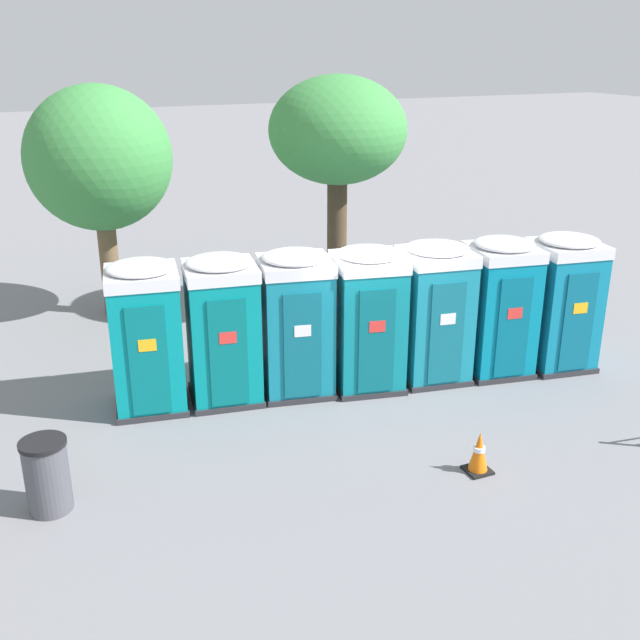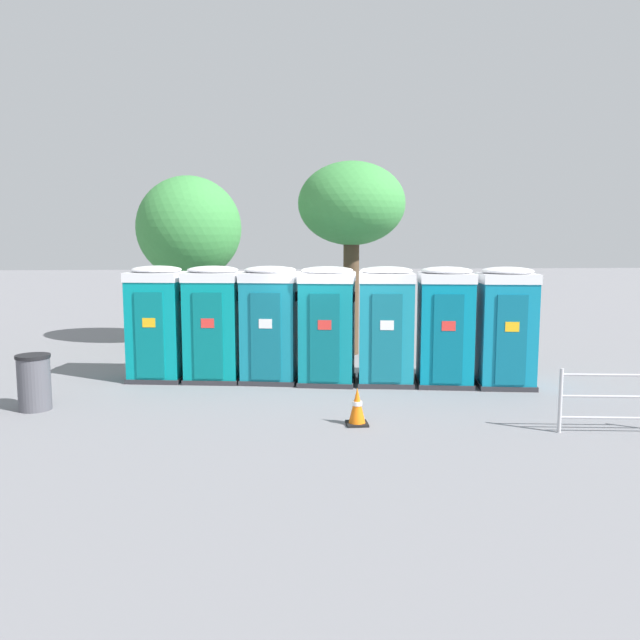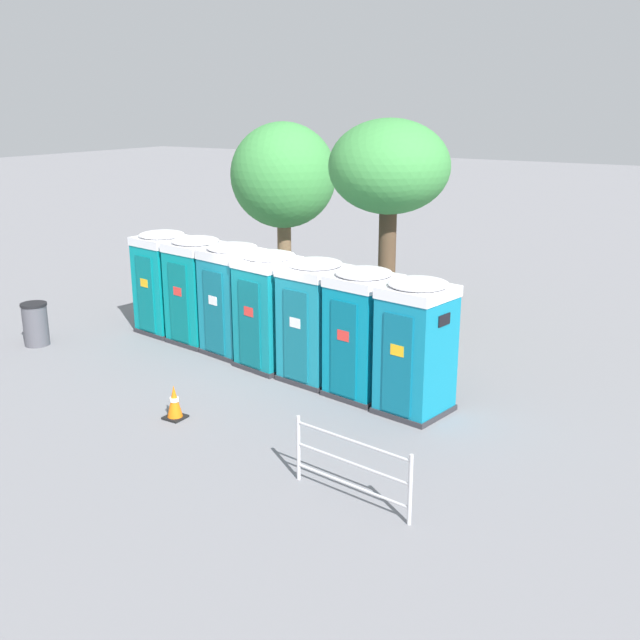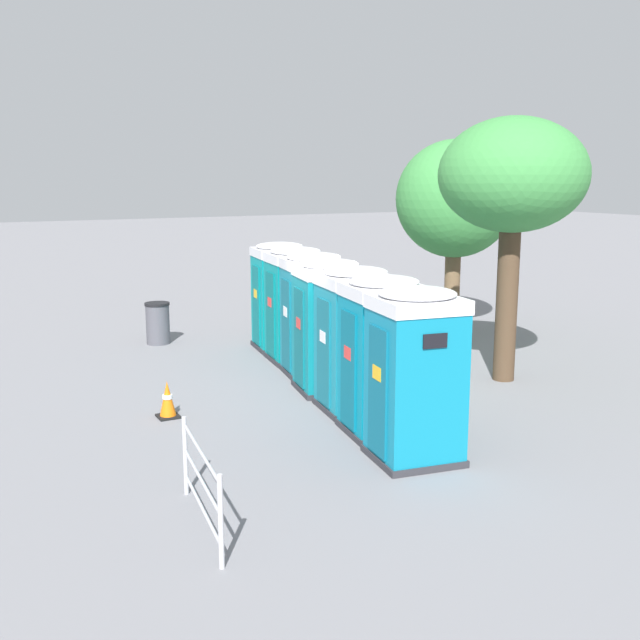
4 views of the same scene
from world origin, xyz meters
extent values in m
plane|color=slate|center=(0.00, 0.00, 0.00)|extent=(120.00, 120.00, 0.00)
cube|color=#2D2D33|center=(-3.77, 0.38, 0.05)|extent=(1.35, 1.37, 0.10)
cube|color=#078B91|center=(-3.77, 0.38, 1.15)|extent=(1.28, 1.30, 2.10)
cube|color=#076C71|center=(-3.87, -0.19, 1.07)|extent=(0.61, 0.13, 1.85)
cube|color=yellow|center=(-3.87, -0.21, 1.35)|extent=(0.28, 0.05, 0.20)
cube|color=black|center=(-3.21, 0.29, 1.89)|extent=(0.08, 0.36, 0.20)
cube|color=white|center=(-3.77, 0.38, 2.30)|extent=(1.32, 1.34, 0.20)
ellipsoid|color=white|center=(-3.77, 0.38, 2.45)|extent=(1.26, 1.28, 0.18)
cube|color=#2D2D33|center=(-2.53, 0.18, 0.05)|extent=(1.35, 1.36, 0.10)
cube|color=#07868A|center=(-2.53, 0.18, 1.15)|extent=(1.29, 1.29, 2.10)
cube|color=#07686B|center=(-2.62, -0.40, 1.07)|extent=(0.62, 0.12, 1.85)
cube|color=red|center=(-2.62, -0.41, 1.35)|extent=(0.28, 0.05, 0.20)
cube|color=black|center=(-1.96, 0.10, 1.89)|extent=(0.08, 0.36, 0.20)
cube|color=white|center=(-2.53, 0.18, 2.30)|extent=(1.33, 1.33, 0.20)
ellipsoid|color=white|center=(-2.53, 0.18, 2.45)|extent=(1.26, 1.27, 0.18)
cube|color=#2D2D33|center=(-1.29, -0.02, 0.05)|extent=(1.42, 1.41, 0.10)
cube|color=#127B92|center=(-1.29, -0.02, 1.15)|extent=(1.35, 1.34, 2.10)
cube|color=#0E6072|center=(-1.40, -0.60, 1.07)|extent=(0.63, 0.15, 1.85)
cube|color=white|center=(-1.40, -0.62, 1.35)|extent=(0.28, 0.06, 0.20)
cube|color=black|center=(-0.71, -0.14, 1.89)|extent=(0.09, 0.36, 0.20)
cube|color=white|center=(-1.29, -0.02, 2.30)|extent=(1.39, 1.38, 0.20)
ellipsoid|color=white|center=(-1.29, -0.02, 2.45)|extent=(1.32, 1.31, 0.18)
cube|color=#2D2D33|center=(-0.06, -0.34, 0.05)|extent=(1.40, 1.41, 0.10)
cube|color=#0D7E8C|center=(-0.06, -0.34, 1.15)|extent=(1.33, 1.34, 2.10)
cube|color=#0A626D|center=(-0.18, -0.91, 1.07)|extent=(0.62, 0.15, 1.85)
cube|color=red|center=(-0.18, -0.93, 1.35)|extent=(0.28, 0.06, 0.20)
cube|color=black|center=(0.50, -0.45, 1.89)|extent=(0.09, 0.36, 0.20)
cube|color=white|center=(-0.06, -0.34, 2.30)|extent=(1.37, 1.38, 0.20)
ellipsoid|color=white|center=(-0.06, -0.34, 2.45)|extent=(1.31, 1.31, 0.18)
cube|color=#2D2D33|center=(1.19, -0.50, 0.05)|extent=(1.36, 1.37, 0.10)
cube|color=teal|center=(1.19, -0.50, 1.15)|extent=(1.29, 1.30, 2.10)
cube|color=#116578|center=(1.10, -1.08, 1.07)|extent=(0.62, 0.13, 1.85)
cube|color=white|center=(1.09, -1.10, 1.35)|extent=(0.28, 0.05, 0.20)
cube|color=black|center=(1.76, -0.59, 1.89)|extent=(0.08, 0.36, 0.20)
cube|color=white|center=(1.19, -0.50, 2.30)|extent=(1.33, 1.34, 0.20)
ellipsoid|color=white|center=(1.19, -0.50, 2.45)|extent=(1.27, 1.27, 0.18)
cube|color=#2D2D33|center=(2.43, -0.73, 0.05)|extent=(1.34, 1.37, 0.10)
cube|color=#077C9C|center=(2.43, -0.73, 1.15)|extent=(1.27, 1.31, 2.10)
cube|color=#07617A|center=(2.33, -1.31, 1.07)|extent=(0.60, 0.13, 1.85)
cube|color=red|center=(2.33, -1.32, 1.35)|extent=(0.28, 0.05, 0.20)
cube|color=black|center=(2.98, -0.82, 1.89)|extent=(0.08, 0.36, 0.20)
cube|color=white|center=(2.43, -0.73, 2.30)|extent=(1.31, 1.35, 0.20)
ellipsoid|color=white|center=(2.43, -0.73, 2.45)|extent=(1.25, 1.28, 0.18)
cube|color=#2D2D33|center=(3.66, -0.97, 0.05)|extent=(1.33, 1.36, 0.10)
cube|color=#0E7A9D|center=(3.66, -0.97, 1.15)|extent=(1.27, 1.30, 2.10)
cube|color=#0B5F7A|center=(3.57, -1.55, 1.07)|extent=(0.60, 0.12, 1.85)
cube|color=yellow|center=(3.57, -1.57, 1.35)|extent=(0.28, 0.05, 0.20)
cube|color=black|center=(4.22, -1.06, 1.89)|extent=(0.08, 0.36, 0.20)
cube|color=white|center=(3.66, -0.97, 2.30)|extent=(1.31, 1.34, 0.20)
ellipsoid|color=white|center=(3.66, -0.97, 2.45)|extent=(1.24, 1.27, 0.18)
cylinder|color=#4C3826|center=(0.95, 3.15, 1.74)|extent=(0.43, 0.43, 3.47)
ellipsoid|color=#3D8C42|center=(0.95, 3.15, 4.09)|extent=(2.87, 2.87, 2.22)
cylinder|color=brown|center=(-3.60, 5.37, 1.32)|extent=(0.41, 0.41, 2.64)
ellipsoid|color=#3D8C42|center=(-3.60, 5.37, 3.48)|extent=(3.09, 3.09, 3.06)
cylinder|color=#4C4C54|center=(-5.62, -2.07, 0.48)|extent=(0.57, 0.57, 0.96)
cylinder|color=black|center=(-5.62, -2.07, 0.99)|extent=(0.61, 0.61, 0.06)
cube|color=black|center=(0.10, -3.57, 0.02)|extent=(0.36, 0.36, 0.04)
cone|color=orange|center=(0.10, -3.57, 0.34)|extent=(0.28, 0.28, 0.60)
cylinder|color=white|center=(0.10, -3.57, 0.37)|extent=(0.17, 0.17, 0.07)
cylinder|color=#B7B7BC|center=(3.28, -4.29, 0.53)|extent=(0.06, 0.06, 1.05)
cylinder|color=#B7B7BC|center=(4.27, -4.42, 0.95)|extent=(1.99, 0.31, 0.04)
cylinder|color=#B7B7BC|center=(4.27, -4.42, 0.60)|extent=(1.99, 0.31, 0.04)
cylinder|color=#B7B7BC|center=(4.27, -4.42, 0.25)|extent=(1.99, 0.31, 0.04)
camera|label=1|loc=(-5.72, -11.21, 5.85)|focal=42.00mm
camera|label=2|loc=(-1.46, -13.63, 3.03)|focal=35.00mm
camera|label=3|loc=(8.99, -12.86, 5.56)|focal=42.00mm
camera|label=4|loc=(12.13, -7.06, 4.07)|focal=42.00mm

